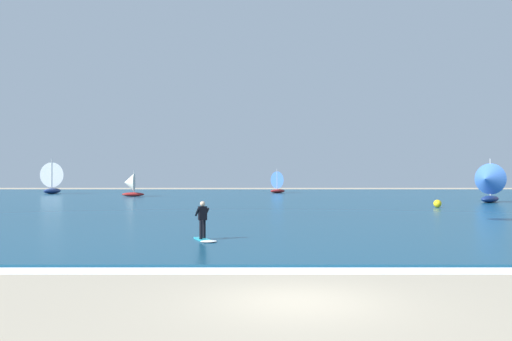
{
  "coord_description": "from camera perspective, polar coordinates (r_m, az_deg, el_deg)",
  "views": [
    {
      "loc": [
        -0.93,
        -12.38,
        2.91
      ],
      "look_at": [
        -0.98,
        12.96,
        3.12
      ],
      "focal_mm": 37.72,
      "sensor_mm": 36.0,
      "label": 1
    }
  ],
  "objects": [
    {
      "name": "shoreline_foam",
      "position": [
        17.62,
        12.4,
        -9.96
      ],
      "size": [
        104.75,
        2.56,
        0.01
      ],
      "primitive_type": "cube",
      "color": "white",
      "rests_on": "ground"
    },
    {
      "name": "sailboat_trailing",
      "position": [
        84.84,
        2.63,
        -1.21
      ],
      "size": [
        3.35,
        3.38,
        3.81
      ],
      "color": "maroon",
      "rests_on": "ocean"
    },
    {
      "name": "sailboat_leading",
      "position": [
        87.25,
        -20.49,
        -0.71
      ],
      "size": [
        3.95,
        4.61,
        5.3
      ],
      "color": "navy",
      "rests_on": "ocean"
    },
    {
      "name": "kitesurfer",
      "position": [
        23.38,
        -5.46,
        -5.9
      ],
      "size": [
        1.23,
        2.02,
        1.67
      ],
      "color": "#26B2CC",
      "rests_on": "ocean"
    },
    {
      "name": "sailboat_heeled_over",
      "position": [
        59.61,
        23.5,
        -1.16
      ],
      "size": [
        3.92,
        4.03,
        4.51
      ],
      "color": "navy",
      "rests_on": "ocean"
    },
    {
      "name": "ocean",
      "position": [
        61.92,
        0.97,
        -3.14
      ],
      "size": [
        160.0,
        90.0,
        0.1
      ],
      "primitive_type": "cube",
      "color": "navy",
      "rests_on": "ground"
    },
    {
      "name": "sailboat_mid_left",
      "position": [
        72.58,
        -13.11,
        -1.46
      ],
      "size": [
        2.97,
        2.53,
        3.43
      ],
      "color": "maroon",
      "rests_on": "ocean"
    },
    {
      "name": "ground_plane",
      "position": [
        12.75,
        4.4,
        -13.66
      ],
      "size": [
        220.0,
        220.0,
        0.0
      ],
      "primitive_type": "plane",
      "color": "tan"
    },
    {
      "name": "marker_buoy",
      "position": [
        49.17,
        18.79,
        -3.35
      ],
      "size": [
        0.68,
        0.68,
        0.68
      ],
      "primitive_type": "sphere",
      "color": "yellow",
      "rests_on": "ocean"
    }
  ]
}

